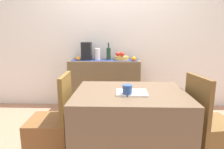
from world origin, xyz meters
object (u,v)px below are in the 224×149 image
object	(u,v)px
sideboard_console	(105,85)
chair_near_window	(51,136)
open_book	(132,93)
wine_bottle	(109,54)
ceramic_vase	(97,54)
dining_table	(129,127)
coffee_maker	(87,51)
chair_by_corner	(209,138)
coffee_cup	(127,90)
fruit_bowl	(122,58)

from	to	relation	value
sideboard_console	chair_near_window	distance (m)	1.49
chair_near_window	open_book	bearing A→B (deg)	-4.93
wine_bottle	ceramic_vase	world-z (taller)	wine_bottle
chair_near_window	dining_table	bearing A→B (deg)	-0.05
coffee_maker	chair_by_corner	xyz separation A→B (m)	(1.43, -1.42, -0.74)
dining_table	open_book	xyz separation A→B (m)	(0.01, -0.07, 0.38)
sideboard_console	chair_by_corner	size ratio (longest dim) A/B	1.29
chair_near_window	coffee_cup	bearing A→B (deg)	-9.78
ceramic_vase	wine_bottle	bearing A→B (deg)	0.00
wine_bottle	open_book	xyz separation A→B (m)	(0.29, -1.48, -0.22)
open_book	chair_near_window	distance (m)	0.94
wine_bottle	dining_table	world-z (taller)	wine_bottle
sideboard_console	chair_by_corner	bearing A→B (deg)	-51.32
dining_table	open_book	distance (m)	0.39
coffee_maker	dining_table	bearing A→B (deg)	-65.71
fruit_bowl	chair_near_window	bearing A→B (deg)	-117.31
sideboard_console	open_book	distance (m)	1.56
ceramic_vase	chair_near_window	bearing A→B (deg)	-102.98
sideboard_console	open_book	size ratio (longest dim) A/B	4.14
chair_near_window	chair_by_corner	distance (m)	1.58
chair_near_window	fruit_bowl	bearing A→B (deg)	62.69
coffee_maker	chair_near_window	size ratio (longest dim) A/B	0.33
coffee_maker	fruit_bowl	bearing A→B (deg)	0.00
sideboard_console	coffee_cup	world-z (taller)	sideboard_console
ceramic_vase	chair_by_corner	world-z (taller)	ceramic_vase
coffee_cup	dining_table	bearing A→B (deg)	75.30
ceramic_vase	chair_by_corner	distance (m)	2.02
coffee_maker	open_book	world-z (taller)	coffee_maker
chair_near_window	wine_bottle	bearing A→B (deg)	69.97
wine_bottle	coffee_maker	world-z (taller)	coffee_maker
fruit_bowl	chair_by_corner	size ratio (longest dim) A/B	0.26
sideboard_console	wine_bottle	size ratio (longest dim) A/B	4.03
sideboard_console	coffee_maker	world-z (taller)	coffee_maker
open_book	ceramic_vase	bearing A→B (deg)	108.90
sideboard_console	open_book	world-z (taller)	sideboard_console
ceramic_vase	open_book	size ratio (longest dim) A/B	0.70
sideboard_console	wine_bottle	bearing A→B (deg)	0.00
chair_by_corner	coffee_cup	bearing A→B (deg)	-171.26
fruit_bowl	ceramic_vase	size ratio (longest dim) A/B	1.18
dining_table	chair_near_window	size ratio (longest dim) A/B	1.17
open_book	chair_by_corner	distance (m)	0.92
wine_bottle	open_book	size ratio (longest dim) A/B	1.03
dining_table	coffee_maker	bearing A→B (deg)	114.29
chair_near_window	chair_by_corner	size ratio (longest dim) A/B	1.00
dining_table	wine_bottle	bearing A→B (deg)	101.03
wine_bottle	chair_by_corner	size ratio (longest dim) A/B	0.32
coffee_cup	open_book	bearing A→B (deg)	54.71
open_book	chair_near_window	size ratio (longest dim) A/B	0.31
open_book	chair_near_window	world-z (taller)	chair_near_window
coffee_maker	ceramic_vase	world-z (taller)	coffee_maker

